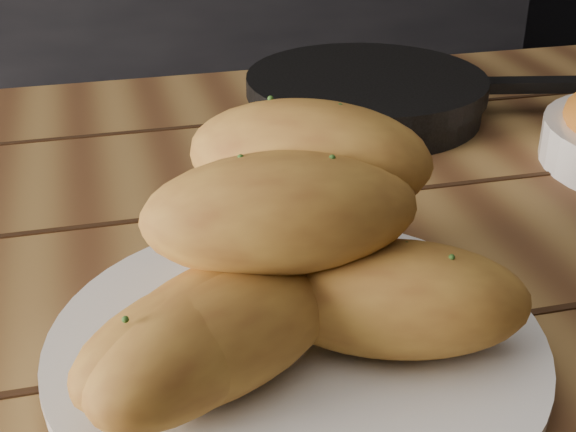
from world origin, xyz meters
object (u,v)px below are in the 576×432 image
(table, at_px, (362,349))
(bread_rolls, at_px, (278,264))
(plate, at_px, (296,346))
(skillet, at_px, (368,94))

(table, xyz_separation_m, bread_rolls, (-0.10, -0.11, 0.16))
(table, distance_m, plate, 0.17)
(bread_rolls, height_order, skillet, bread_rolls)
(plate, distance_m, skillet, 0.44)
(bread_rolls, bearing_deg, skillet, 63.70)
(bread_rolls, relative_size, skillet, 0.72)
(plate, bearing_deg, skillet, 64.89)
(plate, height_order, skillet, skillet)
(skillet, bearing_deg, table, -109.31)
(plate, xyz_separation_m, bread_rolls, (-0.01, -0.00, 0.06))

